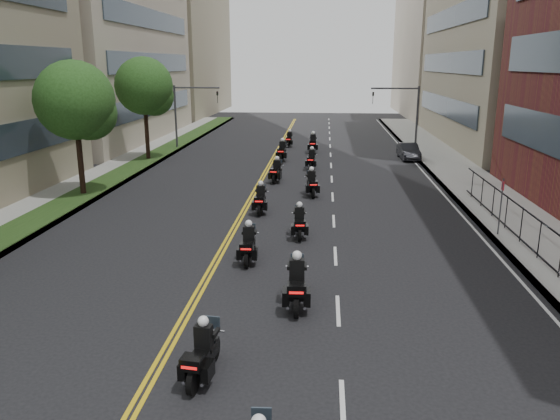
# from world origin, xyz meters

# --- Properties ---
(sidewalk_right) EXTENTS (4.00, 90.00, 0.15)m
(sidewalk_right) POSITION_xyz_m (12.00, 25.00, 0.07)
(sidewalk_right) COLOR gray
(sidewalk_right) RESTS_ON ground
(sidewalk_left) EXTENTS (4.00, 90.00, 0.15)m
(sidewalk_left) POSITION_xyz_m (-12.00, 25.00, 0.07)
(sidewalk_left) COLOR gray
(sidewalk_left) RESTS_ON ground
(grass_strip) EXTENTS (2.00, 90.00, 0.04)m
(grass_strip) POSITION_xyz_m (-11.20, 25.00, 0.17)
(grass_strip) COLOR #1D3A15
(grass_strip) RESTS_ON sidewalk_left
(building_right_far) EXTENTS (15.00, 28.00, 26.00)m
(building_right_far) POSITION_xyz_m (21.50, 78.00, 13.00)
(building_right_far) COLOR #A99C88
(building_right_far) RESTS_ON ground
(building_left_far) EXTENTS (16.00, 28.00, 26.00)m
(building_left_far) POSITION_xyz_m (-22.00, 78.00, 13.00)
(building_left_far) COLOR gray
(building_left_far) RESTS_ON ground
(street_trees) EXTENTS (4.40, 38.40, 7.98)m
(street_trees) POSITION_xyz_m (-11.05, 18.61, 5.13)
(street_trees) COLOR black
(street_trees) RESTS_ON ground
(traffic_signal_right) EXTENTS (4.09, 0.20, 5.60)m
(traffic_signal_right) POSITION_xyz_m (9.54, 42.00, 3.70)
(traffic_signal_right) COLOR #3F3F44
(traffic_signal_right) RESTS_ON ground
(traffic_signal_left) EXTENTS (4.09, 0.20, 5.60)m
(traffic_signal_left) POSITION_xyz_m (-9.54, 42.00, 3.70)
(traffic_signal_left) COLOR #3F3F44
(traffic_signal_left) RESTS_ON ground
(motorcycle_2) EXTENTS (0.64, 2.16, 1.59)m
(motorcycle_2) POSITION_xyz_m (-0.17, 5.93, 0.63)
(motorcycle_2) COLOR black
(motorcycle_2) RESTS_ON ground
(motorcycle_3) EXTENTS (0.58, 2.46, 1.81)m
(motorcycle_3) POSITION_xyz_m (1.89, 10.18, 0.72)
(motorcycle_3) COLOR black
(motorcycle_3) RESTS_ON ground
(motorcycle_4) EXTENTS (0.52, 2.22, 1.64)m
(motorcycle_4) POSITION_xyz_m (-0.18, 14.09, 0.65)
(motorcycle_4) COLOR black
(motorcycle_4) RESTS_ON ground
(motorcycle_5) EXTENTS (0.56, 2.15, 1.59)m
(motorcycle_5) POSITION_xyz_m (1.64, 17.35, 0.63)
(motorcycle_5) COLOR black
(motorcycle_5) RESTS_ON ground
(motorcycle_6) EXTENTS (0.52, 2.25, 1.66)m
(motorcycle_6) POSITION_xyz_m (-0.54, 21.26, 0.65)
(motorcycle_6) COLOR black
(motorcycle_6) RESTS_ON ground
(motorcycle_7) EXTENTS (0.70, 2.28, 1.69)m
(motorcycle_7) POSITION_xyz_m (1.97, 25.25, 0.67)
(motorcycle_7) COLOR black
(motorcycle_7) RESTS_ON ground
(motorcycle_8) EXTENTS (0.68, 2.26, 1.67)m
(motorcycle_8) POSITION_xyz_m (-0.39, 28.85, 0.66)
(motorcycle_8) COLOR black
(motorcycle_8) RESTS_ON ground
(motorcycle_9) EXTENTS (0.58, 2.24, 1.65)m
(motorcycle_9) POSITION_xyz_m (1.76, 33.46, 0.65)
(motorcycle_9) COLOR black
(motorcycle_9) RESTS_ON ground
(motorcycle_10) EXTENTS (0.59, 2.43, 1.80)m
(motorcycle_10) POSITION_xyz_m (-0.63, 36.73, 0.71)
(motorcycle_10) COLOR black
(motorcycle_10) RESTS_ON ground
(motorcycle_11) EXTENTS (0.57, 2.49, 1.84)m
(motorcycle_11) POSITION_xyz_m (1.69, 41.01, 0.73)
(motorcycle_11) COLOR black
(motorcycle_11) RESTS_ON ground
(motorcycle_12) EXTENTS (0.53, 2.13, 1.57)m
(motorcycle_12) POSITION_xyz_m (-0.56, 44.35, 0.62)
(motorcycle_12) COLOR black
(motorcycle_12) RESTS_ON ground
(parked_sedan) EXTENTS (1.51, 3.91, 1.27)m
(parked_sedan) POSITION_xyz_m (9.40, 38.30, 0.63)
(parked_sedan) COLOR black
(parked_sedan) RESTS_ON ground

